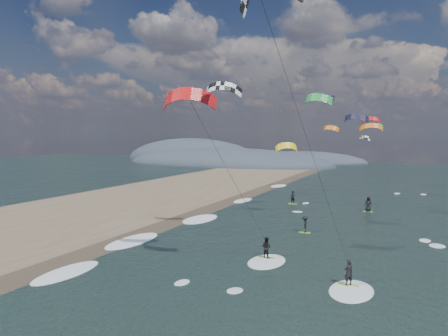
% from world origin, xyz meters
% --- Properties ---
extents(wet_sand_strip, '(3.00, 240.00, 0.00)m').
position_xyz_m(wet_sand_strip, '(-12.00, 10.00, 0.00)').
color(wet_sand_strip, '#382D23').
rests_on(wet_sand_strip, ground).
extents(coastal_hills, '(80.00, 41.00, 15.00)m').
position_xyz_m(coastal_hills, '(-44.84, 107.86, 0.00)').
color(coastal_hills, '#3D4756').
rests_on(coastal_hills, ground).
extents(kitesurfer_near_a, '(7.74, 8.87, 17.78)m').
position_xyz_m(kitesurfer_near_a, '(4.72, 6.31, 13.42)').
color(kitesurfer_near_a, '#8ED325').
rests_on(kitesurfer_near_a, ground).
extents(kitesurfer_near_b, '(6.97, 8.53, 13.10)m').
position_xyz_m(kitesurfer_near_b, '(-1.03, 10.54, 8.22)').
color(kitesurfer_near_b, '#8ED325').
rests_on(kitesurfer_near_b, ground).
extents(far_kitesurfers, '(10.86, 16.57, 1.82)m').
position_xyz_m(far_kitesurfers, '(2.51, 32.96, 0.86)').
color(far_kitesurfers, '#8ED325').
rests_on(far_kitesurfers, ground).
extents(bg_kite_field, '(11.71, 77.64, 8.18)m').
position_xyz_m(bg_kite_field, '(0.55, 57.90, 11.50)').
color(bg_kite_field, gray).
rests_on(bg_kite_field, ground).
extents(shoreline_surf, '(2.40, 79.40, 0.11)m').
position_xyz_m(shoreline_surf, '(-10.80, 14.75, 0.00)').
color(shoreline_surf, white).
rests_on(shoreline_surf, ground).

